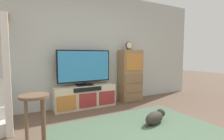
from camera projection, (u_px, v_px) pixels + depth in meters
back_wall at (93, 49)px, 4.16m from camera, size 6.40×0.12×2.70m
area_rug at (139, 132)px, 2.65m from camera, size 2.60×1.80×0.01m
media_console at (85, 97)px, 3.88m from camera, size 1.40×0.38×0.51m
television at (84, 67)px, 3.84m from camera, size 1.23×0.22×0.80m
side_cabinet at (130, 76)px, 4.44m from camera, size 0.58×0.38×1.33m
desk_clock at (129, 46)px, 4.33m from camera, size 0.19×0.08×0.21m
bar_stool_near at (35, 110)px, 2.05m from camera, size 0.34×0.34×0.73m
dog at (155, 117)px, 2.97m from camera, size 0.53×0.30×0.23m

